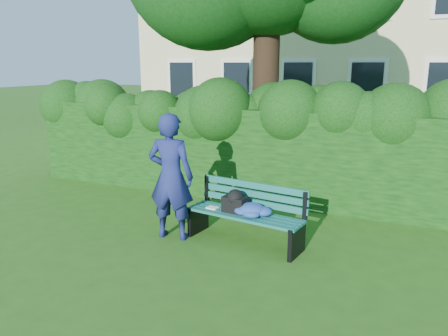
% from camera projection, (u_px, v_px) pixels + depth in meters
% --- Properties ---
extents(ground, '(80.00, 80.00, 0.00)m').
position_uv_depth(ground, '(209.00, 234.00, 6.95)').
color(ground, '#295717').
rests_on(ground, ground).
extents(hedge, '(10.00, 1.00, 1.80)m').
position_uv_depth(hedge, '(256.00, 153.00, 8.70)').
color(hedge, black).
rests_on(hedge, ground).
extents(park_bench, '(1.85, 0.81, 0.89)m').
position_uv_depth(park_bench, '(246.00, 211.00, 6.51)').
color(park_bench, '#0F4B40').
rests_on(park_bench, ground).
extents(man_reading, '(0.77, 0.56, 1.95)m').
position_uv_depth(man_reading, '(171.00, 177.00, 6.60)').
color(man_reading, navy).
rests_on(man_reading, ground).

